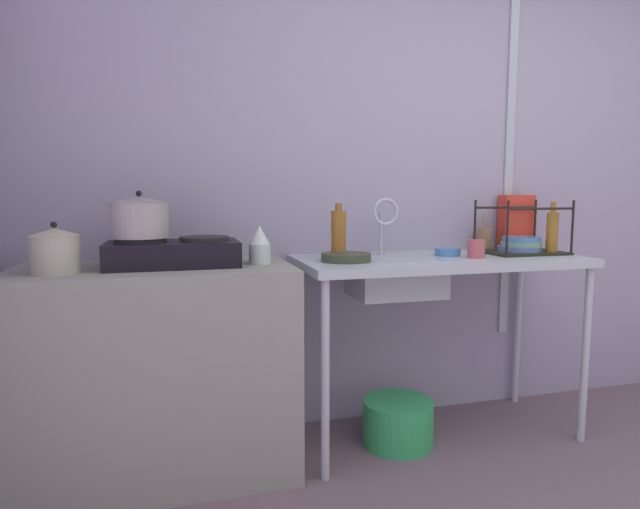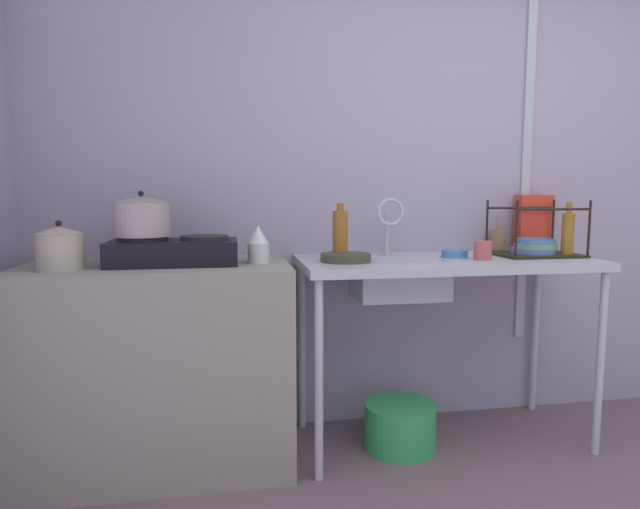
{
  "view_description": "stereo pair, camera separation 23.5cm",
  "coord_description": "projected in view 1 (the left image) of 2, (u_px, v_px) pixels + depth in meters",
  "views": [
    {
      "loc": [
        -1.58,
        -0.77,
        1.19
      ],
      "look_at": [
        -0.96,
        1.48,
        0.92
      ],
      "focal_mm": 29.27,
      "sensor_mm": 36.0,
      "label": 1
    },
    {
      "loc": [
        -1.35,
        -0.82,
        1.19
      ],
      "look_at": [
        -0.96,
        1.48,
        0.92
      ],
      "focal_mm": 29.27,
      "sensor_mm": 36.0,
      "label": 2
    }
  ],
  "objects": [
    {
      "name": "frying_pan",
      "position": [
        346.0,
        257.0,
        2.35
      ],
      "size": [
        0.23,
        0.23,
        0.04
      ],
      "primitive_type": "cylinder",
      "color": "#363A28",
      "rests_on": "counter_sink"
    },
    {
      "name": "sink_basin",
      "position": [
        396.0,
        277.0,
        2.46
      ],
      "size": [
        0.42,
        0.29,
        0.18
      ],
      "primitive_type": "cube",
      "color": "#A5AFB8",
      "rests_on": "counter_sink"
    },
    {
      "name": "counter_sink",
      "position": [
        439.0,
        272.0,
        2.52
      ],
      "size": [
        1.38,
        0.59,
        0.89
      ],
      "color": "#A5AFB8",
      "rests_on": "ground"
    },
    {
      "name": "cup_by_rack",
      "position": [
        476.0,
        249.0,
        2.47
      ],
      "size": [
        0.08,
        0.08,
        0.09
      ],
      "primitive_type": "cylinder",
      "color": "#B34E54",
      "rests_on": "counter_sink"
    },
    {
      "name": "utensil_jar",
      "position": [
        484.0,
        239.0,
        2.84
      ],
      "size": [
        0.08,
        0.08,
        0.2
      ],
      "color": "#8C684A",
      "rests_on": "counter_sink"
    },
    {
      "name": "wall_back",
      "position": [
        469.0,
        164.0,
        2.89
      ],
      "size": [
        5.43,
        0.1,
        2.72
      ],
      "primitive_type": "cube",
      "color": "#9891A9",
      "rests_on": "ground"
    },
    {
      "name": "pot_on_left_burner",
      "position": [
        140.0,
        217.0,
        2.13
      ],
      "size": [
        0.23,
        0.23,
        0.19
      ],
      "color": "#9C9190",
      "rests_on": "stove"
    },
    {
      "name": "cereal_box",
      "position": [
        516.0,
        222.0,
        2.88
      ],
      "size": [
        0.19,
        0.08,
        0.3
      ],
      "primitive_type": "cube",
      "rotation": [
        0.0,
        0.0,
        -0.01
      ],
      "color": "red",
      "rests_on": "counter_sink"
    },
    {
      "name": "bucket_on_floor",
      "position": [
        398.0,
        422.0,
        2.5
      ],
      "size": [
        0.34,
        0.34,
        0.21
      ],
      "primitive_type": "cylinder",
      "color": "green",
      "rests_on": "ground"
    },
    {
      "name": "wall_metal_strip",
      "position": [
        510.0,
        140.0,
        2.88
      ],
      "size": [
        0.05,
        0.01,
        2.18
      ],
      "primitive_type": "cube",
      "color": "#A5AFB8"
    },
    {
      "name": "dish_rack",
      "position": [
        521.0,
        245.0,
        2.67
      ],
      "size": [
        0.39,
        0.3,
        0.27
      ],
      "color": "black",
      "rests_on": "counter_sink"
    },
    {
      "name": "faucet",
      "position": [
        385.0,
        216.0,
        2.55
      ],
      "size": [
        0.14,
        0.08,
        0.28
      ],
      "color": "#A5AFB8",
      "rests_on": "counter_sink"
    },
    {
      "name": "stove",
      "position": [
        173.0,
        253.0,
        2.18
      ],
      "size": [
        0.54,
        0.3,
        0.12
      ],
      "color": "black",
      "rests_on": "counter_concrete"
    },
    {
      "name": "percolator",
      "position": [
        260.0,
        245.0,
        2.25
      ],
      "size": [
        0.09,
        0.09,
        0.17
      ],
      "color": "#B7C7BE",
      "rests_on": "counter_concrete"
    },
    {
      "name": "bottle_by_sink",
      "position": [
        339.0,
        234.0,
        2.42
      ],
      "size": [
        0.07,
        0.07,
        0.26
      ],
      "color": "brown",
      "rests_on": "counter_sink"
    },
    {
      "name": "pot_beside_stove",
      "position": [
        55.0,
        251.0,
        1.97
      ],
      "size": [
        0.18,
        0.18,
        0.2
      ],
      "color": "#A59F8A",
      "rests_on": "counter_concrete"
    },
    {
      "name": "bottle_by_rack",
      "position": [
        552.0,
        232.0,
        2.62
      ],
      "size": [
        0.06,
        0.06,
        0.26
      ],
      "color": "#8E621F",
      "rests_on": "counter_sink"
    },
    {
      "name": "small_bowl_on_drainboard",
      "position": [
        447.0,
        252.0,
        2.56
      ],
      "size": [
        0.12,
        0.12,
        0.04
      ],
      "primitive_type": "cylinder",
      "color": "teal",
      "rests_on": "counter_sink"
    },
    {
      "name": "counter_concrete",
      "position": [
        159.0,
        371.0,
        2.22
      ],
      "size": [
        1.13,
        0.59,
        0.89
      ],
      "primitive_type": "cube",
      "color": "gray",
      "rests_on": "ground"
    }
  ]
}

